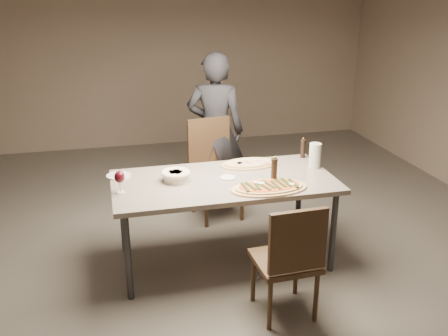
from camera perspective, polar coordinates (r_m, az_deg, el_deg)
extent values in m
plane|color=#58524C|center=(4.39, 0.00, -10.47)|extent=(7.00, 7.00, 0.00)
plane|color=gray|center=(7.26, -6.80, 13.51)|extent=(6.00, 0.00, 6.00)
cube|color=gray|center=(4.06, 0.00, -1.59)|extent=(1.80, 0.90, 0.04)
cylinder|color=#333335|center=(3.79, -10.92, -9.97)|extent=(0.05, 0.05, 0.71)
cylinder|color=#333335|center=(4.16, 12.36, -7.19)|extent=(0.05, 0.05, 0.71)
cylinder|color=#333335|center=(4.45, -11.52, -5.25)|extent=(0.05, 0.05, 0.71)
cylinder|color=#333335|center=(4.77, 8.55, -3.26)|extent=(0.05, 0.05, 0.71)
ellipsoid|color=white|center=(3.90, 7.76, -1.77)|extent=(0.05, 0.05, 0.01)
ellipsoid|color=white|center=(3.89, 4.21, -1.69)|extent=(0.05, 0.05, 0.01)
ellipsoid|color=white|center=(3.90, 3.67, -1.60)|extent=(0.05, 0.05, 0.01)
ellipsoid|color=white|center=(3.90, 4.35, -1.66)|extent=(0.05, 0.05, 0.01)
cube|color=#203114|center=(3.81, 2.41, -2.19)|extent=(0.03, 0.17, 0.01)
cube|color=#203114|center=(3.83, 3.07, -2.08)|extent=(0.06, 0.17, 0.01)
cube|color=#203114|center=(3.84, 3.78, -2.02)|extent=(0.03, 0.17, 0.01)
cube|color=#203114|center=(3.83, 4.59, -2.09)|extent=(0.07, 0.17, 0.01)
cube|color=#203114|center=(3.88, 5.13, -1.86)|extent=(0.07, 0.17, 0.01)
cube|color=#203114|center=(3.87, 5.94, -1.94)|extent=(0.04, 0.17, 0.01)
cube|color=#203114|center=(3.91, 6.46, -1.71)|extent=(0.05, 0.17, 0.01)
cube|color=#203114|center=(3.93, 7.12, -1.63)|extent=(0.03, 0.17, 0.01)
cube|color=#203114|center=(3.92, 7.94, -1.72)|extent=(0.03, 0.17, 0.01)
cylinder|color=#DA868A|center=(4.33, 2.94, 0.60)|extent=(0.06, 0.06, 0.00)
cylinder|color=#DA868A|center=(4.38, 3.93, 0.82)|extent=(0.06, 0.06, 0.00)
cylinder|color=#DA868A|center=(4.32, 1.70, 0.57)|extent=(0.06, 0.06, 0.00)
cylinder|color=#DA868A|center=(4.35, 2.40, 0.72)|extent=(0.06, 0.06, 0.00)
cylinder|color=#DA868A|center=(4.32, 1.88, 0.56)|extent=(0.06, 0.06, 0.00)
cylinder|color=#DA868A|center=(4.35, 4.76, 0.64)|extent=(0.06, 0.06, 0.00)
cylinder|color=beige|center=(4.03, -5.53, -0.93)|extent=(0.20, 0.20, 0.08)
torus|color=beige|center=(4.02, -5.54, -0.56)|extent=(0.24, 0.24, 0.04)
cube|color=#9A6A3E|center=(4.03, -5.15, -0.68)|extent=(0.07, 0.06, 0.04)
cube|color=#9A6A3E|center=(4.05, -5.48, -0.57)|extent=(0.06, 0.07, 0.04)
cube|color=#9A6A3E|center=(4.04, -5.89, -0.66)|extent=(0.08, 0.07, 0.04)
cube|color=#9A6A3E|center=(4.01, -5.82, -0.82)|extent=(0.08, 0.08, 0.04)
cube|color=#9A6A3E|center=(4.00, -5.36, -0.83)|extent=(0.07, 0.08, 0.04)
cylinder|color=white|center=(4.07, 0.43, -1.12)|extent=(0.12, 0.12, 0.01)
cylinder|color=#BABF46|center=(4.07, 0.43, -1.08)|extent=(0.08, 0.08, 0.00)
cylinder|color=black|center=(4.00, 5.74, -0.39)|extent=(0.05, 0.05, 0.17)
cylinder|color=black|center=(3.97, 5.79, 0.93)|extent=(0.06, 0.06, 0.02)
sphere|color=gold|center=(3.96, 5.80, 1.21)|extent=(0.02, 0.02, 0.02)
cylinder|color=black|center=(4.60, 9.01, 2.10)|extent=(0.04, 0.04, 0.15)
cylinder|color=black|center=(4.57, 9.06, 3.11)|extent=(0.05, 0.05, 0.02)
sphere|color=gold|center=(4.57, 9.08, 3.32)|extent=(0.02, 0.02, 0.02)
cylinder|color=silver|center=(4.36, 10.36, 1.42)|extent=(0.10, 0.10, 0.21)
cylinder|color=silver|center=(3.88, -11.73, -2.73)|extent=(0.07, 0.07, 0.01)
cylinder|color=silver|center=(3.87, -11.77, -2.12)|extent=(0.01, 0.01, 0.08)
ellipsoid|color=#440914|center=(3.84, -11.86, -1.00)|extent=(0.08, 0.08, 0.09)
cylinder|color=white|center=(4.21, -11.96, -0.87)|extent=(0.20, 0.20, 0.01)
cube|color=#3E2B1A|center=(3.60, 6.97, -10.52)|extent=(0.44, 0.44, 0.04)
cylinder|color=#3E2B1A|center=(3.52, 5.26, -15.33)|extent=(0.03, 0.03, 0.39)
cylinder|color=#3E2B1A|center=(3.64, 10.47, -14.28)|extent=(0.03, 0.03, 0.39)
cylinder|color=#3E2B1A|center=(3.79, 3.35, -12.45)|extent=(0.03, 0.03, 0.39)
cylinder|color=#3E2B1A|center=(3.90, 8.23, -11.59)|extent=(0.03, 0.03, 0.39)
cube|color=#3E2B1A|center=(3.32, 8.44, -8.29)|extent=(0.40, 0.05, 0.44)
cube|color=#3E2B1A|center=(4.98, -0.83, -0.74)|extent=(0.54, 0.54, 0.04)
cylinder|color=#3E2B1A|center=(5.30, 0.29, -2.17)|extent=(0.04, 0.04, 0.43)
cylinder|color=#3E2B1A|center=(5.17, -3.59, -2.81)|extent=(0.04, 0.04, 0.43)
cylinder|color=#3E2B1A|center=(4.98, 2.06, -3.71)|extent=(0.04, 0.04, 0.43)
cylinder|color=#3E2B1A|center=(4.84, -2.03, -4.44)|extent=(0.04, 0.04, 0.43)
cube|color=#3E2B1A|center=(5.07, -1.77, 3.07)|extent=(0.45, 0.12, 0.49)
imported|color=black|center=(5.20, -1.00, 4.32)|extent=(0.69, 0.57, 1.63)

